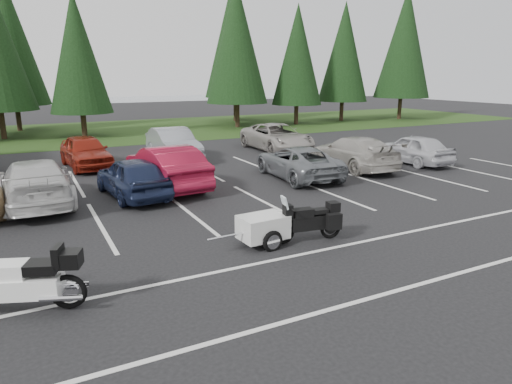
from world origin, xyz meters
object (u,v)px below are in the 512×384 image
object	(u,v)px
car_far_2	(86,152)
cargo_trailer	(263,230)
car_far_4	(277,137)
car_near_5	(166,167)
car_near_6	(298,162)
car_near_7	(353,152)
car_near_8	(413,149)
car_near_4	(132,177)
touring_motorcycle	(15,273)
car_far_3	(173,144)
car_near_3	(36,182)
adventure_motorcycle	(308,218)

from	to	relation	value
car_far_2	cargo_trailer	distance (m)	12.93
car_far_4	cargo_trailer	xyz separation A→B (m)	(-7.75, -12.84, -0.36)
car_far_2	car_near_5	bearing A→B (deg)	-73.80
car_far_2	car_near_6	bearing A→B (deg)	-45.23
car_near_7	car_near_8	distance (m)	3.41
car_near_4	car_far_2	size ratio (longest dim) A/B	0.96
car_near_4	touring_motorcycle	xyz separation A→B (m)	(-3.71, -7.25, 0.03)
car_near_8	car_far_3	xyz separation A→B (m)	(-10.12, 6.29, 0.09)
car_near_3	adventure_motorcycle	world-z (taller)	car_near_3
car_near_7	touring_motorcycle	world-z (taller)	touring_motorcycle
car_near_3	car_far_3	world-z (taller)	car_far_3
car_far_3	touring_motorcycle	size ratio (longest dim) A/B	1.78
car_near_3	car_near_7	bearing A→B (deg)	178.86
adventure_motorcycle	car_far_2	bearing A→B (deg)	114.98
car_near_5	touring_motorcycle	bearing A→B (deg)	52.50
car_near_7	car_near_5	bearing A→B (deg)	1.81
car_near_5	car_near_6	size ratio (longest dim) A/B	1.04
touring_motorcycle	adventure_motorcycle	size ratio (longest dim) A/B	1.28
car_far_3	car_near_8	bearing A→B (deg)	-31.36
car_far_4	car_near_4	bearing A→B (deg)	-144.59
car_near_4	car_near_8	world-z (taller)	car_near_4
adventure_motorcycle	car_near_6	bearing A→B (deg)	68.35
car_near_5	car_near_7	world-z (taller)	car_near_5
car_near_4	car_far_3	world-z (taller)	car_far_3
cargo_trailer	adventure_motorcycle	size ratio (longest dim) A/B	0.81
car_far_2	car_near_4	bearing A→B (deg)	-88.56
car_near_3	cargo_trailer	world-z (taller)	car_near_3
car_near_3	car_far_4	size ratio (longest dim) A/B	0.96
car_far_4	adventure_motorcycle	xyz separation A→B (m)	(-6.59, -13.13, -0.11)
touring_motorcycle	car_far_3	bearing A→B (deg)	83.24
car_near_4	car_near_5	xyz separation A→B (m)	(1.45, 0.75, 0.10)
car_near_5	car_near_6	distance (m)	5.49
car_near_6	car_near_8	distance (m)	6.72
car_near_4	cargo_trailer	bearing A→B (deg)	100.61
car_near_7	car_far_2	size ratio (longest dim) A/B	1.16
car_near_3	car_near_6	bearing A→B (deg)	176.05
car_near_3	car_near_6	distance (m)	9.98
car_near_5	car_near_6	world-z (taller)	car_near_5
car_near_7	adventure_motorcycle	distance (m)	10.07
car_near_3	adventure_motorcycle	xyz separation A→B (m)	(6.11, -7.09, -0.11)
car_near_4	adventure_motorcycle	bearing A→B (deg)	108.71
car_near_6	adventure_motorcycle	size ratio (longest dim) A/B	2.24
touring_motorcycle	adventure_motorcycle	bearing A→B (deg)	26.41
car_near_6	car_near_8	bearing A→B (deg)	-174.64
car_near_5	touring_motorcycle	world-z (taller)	car_near_5
car_near_7	touring_motorcycle	size ratio (longest dim) A/B	1.88
cargo_trailer	car_far_3	bearing A→B (deg)	78.81
car_near_7	car_near_8	world-z (taller)	car_near_7
car_near_4	car_far_3	xyz separation A→B (m)	(3.48, 6.36, 0.08)
car_far_3	adventure_motorcycle	world-z (taller)	car_far_3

